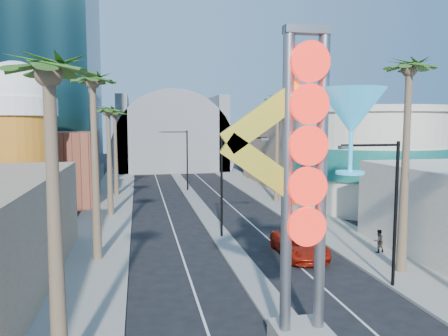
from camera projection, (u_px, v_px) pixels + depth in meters
sidewalk_west at (109, 206)px, 46.92m from camera, size 5.00×100.00×0.15m
sidewalk_east at (278, 200)px, 50.57m from camera, size 5.00×100.00×0.15m
median at (193, 198)px, 51.67m from camera, size 1.60×84.00×0.15m
hotel_tower at (16, 3)px, 58.55m from camera, size 20.00×20.00×50.00m
brick_filler_west at (49, 168)px, 48.19m from camera, size 10.00×10.00×8.00m
filler_east at (293, 150)px, 64.00m from camera, size 10.00×20.00×10.00m
beer_mug at (18, 135)px, 39.80m from camera, size 7.00×7.00×14.50m
turquoise_building at (369, 158)px, 46.79m from camera, size 16.60×16.60×10.60m
canopy at (171, 147)px, 84.42m from camera, size 22.00×16.00×22.00m
neon_sign at (325, 166)px, 16.89m from camera, size 6.53×2.60×12.55m
streetlight_0 at (229, 176)px, 33.72m from camera, size 3.79×0.25×8.00m
streetlight_1 at (183, 154)px, 56.93m from camera, size 3.79×0.25×8.00m
streetlight_2 at (388, 201)px, 23.20m from camera, size 3.45×0.25×8.00m
palm_0 at (49, 92)px, 13.80m from camera, size 2.40×2.40×11.70m
palm_1 at (93, 93)px, 27.37m from camera, size 2.40×2.40×12.70m
palm_2 at (108, 117)px, 41.17m from camera, size 2.40×2.40×11.20m
palm_3 at (115, 119)px, 52.88m from camera, size 2.40×2.40×11.20m
palm_5 at (409, 82)px, 24.93m from camera, size 2.40×2.40×13.20m
palm_6 at (322, 111)px, 36.78m from camera, size 2.40×2.40×11.70m
palm_7 at (277, 106)px, 48.40m from camera, size 2.40×2.40×12.70m
red_pickup at (299, 244)px, 29.32m from camera, size 2.98×6.06×1.65m
pedestrian_b at (379, 241)px, 29.76m from camera, size 0.81×0.66×1.57m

